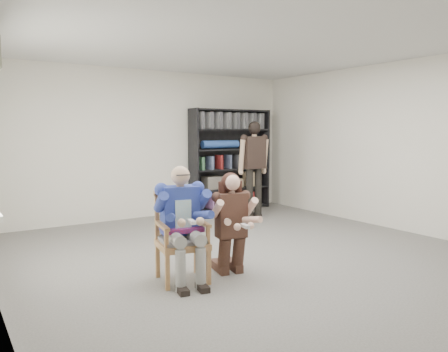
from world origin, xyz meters
TOP-DOWN VIEW (x-y plane):
  - room_shell at (0.00, 0.00)m, footprint 6.00×7.00m
  - floor at (0.00, 0.00)m, footprint 6.00×7.00m
  - armchair at (-1.21, -0.11)m, footprint 0.67×0.66m
  - seated_man at (-1.21, -0.11)m, footprint 0.69×0.87m
  - kneeling_woman at (-0.63, -0.23)m, footprint 0.64×0.87m
  - bookshelf at (1.70, 3.28)m, footprint 1.80×0.38m
  - standing_man at (1.58, 2.29)m, footprint 0.60×0.38m

SIDE VIEW (x-z plane):
  - floor at x=0.00m, z-range -0.01..0.01m
  - armchair at x=-1.21m, z-range 0.00..0.99m
  - kneeling_woman at x=-0.63m, z-range 0.00..1.18m
  - seated_man at x=-1.21m, z-range 0.00..1.29m
  - standing_man at x=1.58m, z-range 0.00..1.82m
  - bookshelf at x=1.70m, z-range 0.00..2.10m
  - room_shell at x=0.00m, z-range 0.00..2.80m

